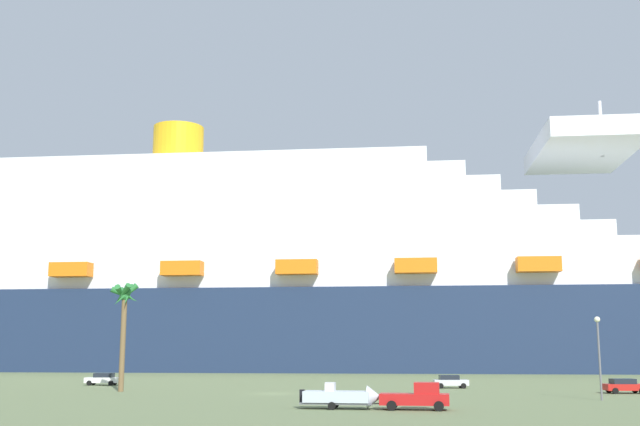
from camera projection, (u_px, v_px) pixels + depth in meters
name	position (u px, v px, depth m)	size (l,w,h in m)	color
ground_plane	(318.00, 381.00, 113.76)	(600.00, 600.00, 0.00)	#66754C
cruise_ship	(295.00, 285.00, 165.66)	(233.54, 42.07, 61.45)	#1E2D4C
pickup_truck	(418.00, 397.00, 62.99)	(5.60, 2.29, 2.20)	red
small_boat_on_trailer	(345.00, 397.00, 63.91)	(7.59, 2.29, 2.15)	#595960
palm_tree	(124.00, 308.00, 89.88)	(3.64, 3.30, 12.34)	brown
street_lamp	(599.00, 345.00, 74.84)	(0.56, 0.56, 7.94)	slate
parked_car_silver_sedan	(450.00, 381.00, 95.54)	(4.44, 2.54, 1.58)	silver
parked_car_white_van	(103.00, 379.00, 102.68)	(4.56, 2.55, 1.58)	white
parked_car_red_hatchback	(624.00, 386.00, 84.94)	(4.70, 2.70, 1.58)	red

